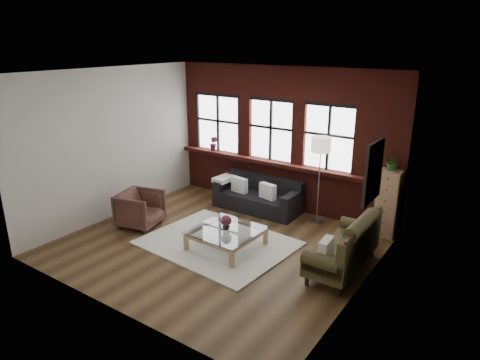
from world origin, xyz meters
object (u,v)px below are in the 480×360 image
Objects in this scene: dark_sofa at (257,195)px; armchair at (140,209)px; coffee_table at (226,239)px; floor_lamp at (319,177)px; vintage_settee at (343,244)px; vase at (226,226)px; drawer_chest at (388,203)px.

armchair is at bearing -126.03° from dark_sofa.
floor_lamp is at bearing 66.93° from coffee_table.
coffee_table is (0.54, -1.94, -0.17)m from dark_sofa.
armchair is 0.41× the size of floor_lamp.
vase is at bearing -166.80° from vintage_settee.
dark_sofa is 2.85m from drawer_chest.
drawer_chest is (2.28, 2.27, 0.49)m from coffee_table.
vase is at bearing -74.41° from dark_sofa.
vintage_settee is 2.20× the size of armchair.
armchair is 0.70× the size of coffee_table.
vase is 3.22m from drawer_chest.
vintage_settee is 2.15m from coffee_table.
vintage_settee is at bearing -96.61° from drawer_chest.
armchair is 5.82× the size of vase.
vintage_settee is at bearing -94.92° from armchair.
dark_sofa is 0.98× the size of floor_lamp.
vintage_settee is at bearing 13.20° from vase.
vase is 0.07× the size of floor_lamp.
floor_lamp reaches higher than coffee_table.
drawer_chest reaches higher than armchair.
floor_lamp is (-1.19, 1.59, 0.52)m from vintage_settee.
floor_lamp is (2.97, 2.25, 0.63)m from armchair.
dark_sofa is at bearing -174.81° from floor_lamp.
dark_sofa is at bearing 105.59° from vase.
floor_lamp is at bearing 5.19° from dark_sofa.
armchair reaches higher than vase.
vintage_settee reaches higher than vase.
floor_lamp reaches higher than dark_sofa.
vintage_settee is 4.21m from armchair.
vase is (2.09, 0.18, 0.08)m from armchair.
vase is at bearing -99.07° from armchair.
drawer_chest is at bearing -74.75° from armchair.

